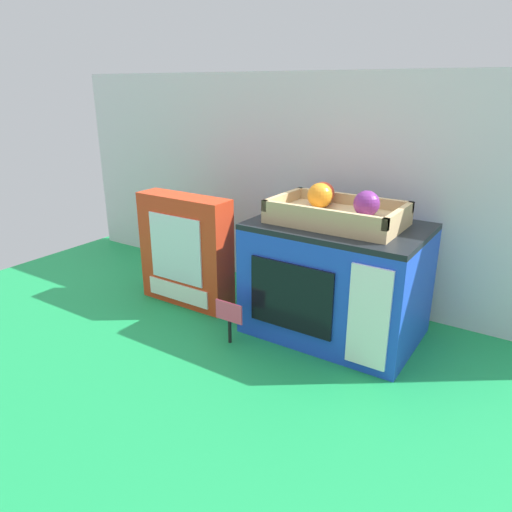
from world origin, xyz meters
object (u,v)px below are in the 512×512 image
food_groups_crate (337,211)px  cookie_set_box (186,251)px  price_sign (229,316)px  toy_microwave (336,280)px

food_groups_crate → cookie_set_box: bearing=-170.1°
cookie_set_box → price_sign: cookie_set_box is taller
food_groups_crate → price_sign: bearing=-131.8°
toy_microwave → price_sign: toy_microwave is taller
food_groups_crate → toy_microwave: bearing=-22.5°
toy_microwave → cookie_set_box: cookie_set_box is taller
toy_microwave → cookie_set_box: (-0.40, -0.06, 0.01)m
toy_microwave → price_sign: bearing=-134.0°
food_groups_crate → cookie_set_box: food_groups_crate is taller
toy_microwave → price_sign: size_ratio=3.77×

